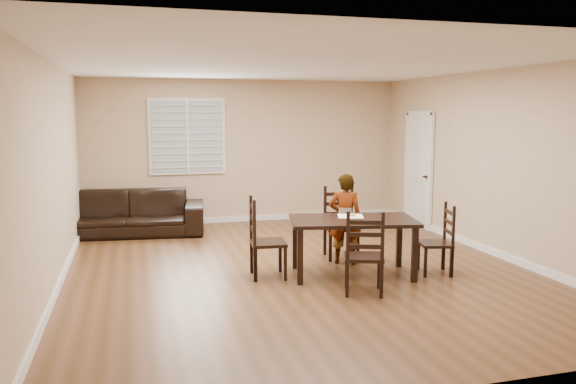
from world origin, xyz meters
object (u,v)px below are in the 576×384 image
object	(u,v)px
chair_left	(258,241)
sofa	(128,213)
chair_far	(364,258)
chair_right	(444,242)
donut	(352,215)
child	(345,219)
chair_near	(339,224)
dining_table	(353,226)

from	to	relation	value
chair_left	sofa	bearing A→B (deg)	33.17
chair_far	sofa	size ratio (longest dim) A/B	0.38
chair_right	donut	world-z (taller)	chair_right
child	donut	size ratio (longest dim) A/B	13.71
chair_far	chair_left	bearing A→B (deg)	-26.07
donut	sofa	bearing A→B (deg)	132.25
chair_near	chair_left	xyz separation A→B (m)	(-1.38, -0.76, 0.00)
chair_near	chair_far	xyz separation A→B (m)	(-0.38, -1.81, -0.02)
chair_right	sofa	size ratio (longest dim) A/B	0.36
chair_left	donut	xyz separation A→B (m)	(1.24, -0.06, 0.29)
dining_table	donut	distance (m)	0.21
chair_near	chair_right	bearing A→B (deg)	-44.21
chair_left	chair_right	bearing A→B (deg)	-95.81
chair_far	chair_right	xyz separation A→B (m)	(1.36, 0.57, -0.03)
dining_table	sofa	world-z (taller)	sofa
child	chair_right	bearing A→B (deg)	167.18
child	donut	bearing A→B (deg)	105.80
chair_near	child	size ratio (longest dim) A/B	0.81
child	donut	distance (m)	0.42
child	sofa	distance (m)	4.02
donut	sofa	size ratio (longest dim) A/B	0.04
chair_far	chair_right	bearing A→B (deg)	-136.89
child	donut	xyz separation A→B (m)	(-0.06, -0.39, 0.13)
dining_table	child	xyz separation A→B (m)	(0.11, 0.56, -0.02)
sofa	chair_right	bearing A→B (deg)	-34.72
sofa	chair_near	bearing A→B (deg)	-30.65
chair_far	child	distance (m)	1.42
dining_table	chair_right	distance (m)	1.22
child	sofa	xyz separation A→B (m)	(-2.92, 2.76, -0.25)
chair_near	child	bearing A→B (deg)	-92.91
chair_near	chair_left	size ratio (longest dim) A/B	1.00
chair_far	chair_left	xyz separation A→B (m)	(-1.00, 1.05, 0.02)
chair_left	donut	size ratio (longest dim) A/B	11.19
donut	dining_table	bearing A→B (deg)	-107.87
chair_right	chair_near	bearing A→B (deg)	-127.50
donut	child	bearing A→B (deg)	81.33
chair_left	chair_near	bearing A→B (deg)	-55.50
chair_near	chair_left	world-z (taller)	chair_left
chair_left	sofa	world-z (taller)	chair_left
chair_far	donut	xyz separation A→B (m)	(0.24, 0.99, 0.31)
chair_near	child	distance (m)	0.47
donut	sofa	distance (m)	4.27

